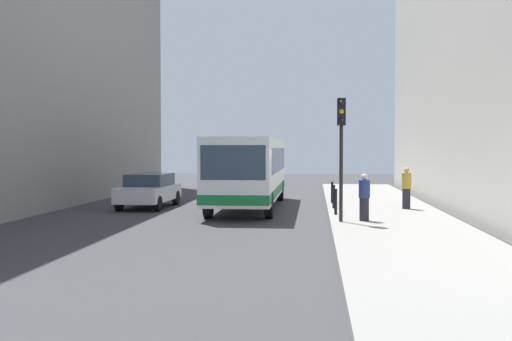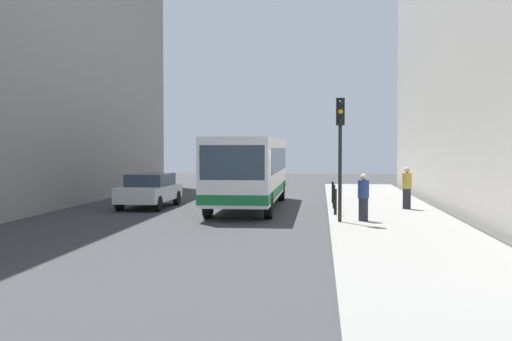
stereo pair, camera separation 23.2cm
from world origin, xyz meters
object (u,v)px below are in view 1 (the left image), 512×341
at_px(bollard_far, 332,192).
at_px(pedestrian_near_signal, 364,198).
at_px(bollard_near, 336,202).
at_px(bus, 250,168).
at_px(bollard_mid, 334,197).
at_px(car_beside_bus, 149,190).
at_px(traffic_light, 341,136).
at_px(pedestrian_mid_sidewalk, 406,188).

distance_m(bollard_far, pedestrian_near_signal, 6.75).
relative_size(bollard_near, pedestrian_near_signal, 0.60).
height_order(bus, bollard_mid, bus).
xyz_separation_m(car_beside_bus, bollard_mid, (7.96, -1.08, -0.16)).
bearing_deg(pedestrian_near_signal, traffic_light, -86.12).
bearing_deg(bollard_far, bollard_mid, -90.00).
height_order(bollard_mid, bollard_far, same).
bearing_deg(bollard_far, bollard_near, -90.00).
bearing_deg(bollard_mid, traffic_light, -88.76).
relative_size(car_beside_bus, traffic_light, 1.08).
height_order(car_beside_bus, bollard_far, car_beside_bus).
height_order(car_beside_bus, bollard_mid, car_beside_bus).
xyz_separation_m(bus, pedestrian_near_signal, (4.48, -5.63, -0.79)).
relative_size(bus, car_beside_bus, 2.48).
bearing_deg(bollard_near, bus, 133.62).
distance_m(car_beside_bus, bollard_far, 8.07).
xyz_separation_m(traffic_light, bollard_near, (-0.10, 2.21, -2.38)).
height_order(bus, pedestrian_mid_sidewalk, bus).
bearing_deg(bollard_mid, bollard_far, 90.00).
xyz_separation_m(traffic_light, pedestrian_mid_sidewalk, (2.81, 4.67, -2.02)).
bearing_deg(bollard_mid, car_beside_bus, 172.30).
bearing_deg(traffic_light, pedestrian_near_signal, 22.89).
distance_m(bus, bollard_near, 5.31).
xyz_separation_m(bus, car_beside_bus, (-4.37, -0.28, -0.94)).
distance_m(bus, pedestrian_mid_sidewalk, 6.66).
relative_size(bollard_far, pedestrian_mid_sidewalk, 0.57).
bearing_deg(traffic_light, bus, 121.69).
xyz_separation_m(bus, traffic_light, (3.68, -5.96, 1.28)).
bearing_deg(bollard_near, pedestrian_mid_sidewalk, 40.29).
bearing_deg(bollard_far, traffic_light, -89.18).
distance_m(bollard_mid, pedestrian_mid_sidewalk, 2.93).
bearing_deg(pedestrian_mid_sidewalk, bollard_near, 44.64).
xyz_separation_m(bus, bollard_far, (3.58, 1.06, -1.10)).
bearing_deg(car_beside_bus, bollard_mid, 173.80).
bearing_deg(pedestrian_mid_sidewalk, traffic_light, 63.34).
bearing_deg(bollard_near, pedestrian_near_signal, -64.50).
xyz_separation_m(car_beside_bus, traffic_light, (8.06, -5.69, 2.22)).
bearing_deg(traffic_light, car_beside_bus, 144.77).
xyz_separation_m(bollard_far, pedestrian_mid_sidewalk, (2.91, -2.35, 0.36)).
height_order(bollard_near, pedestrian_mid_sidewalk, pedestrian_mid_sidewalk).
distance_m(car_beside_bus, pedestrian_mid_sidewalk, 10.91).
bearing_deg(bus, bollard_far, -163.68).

